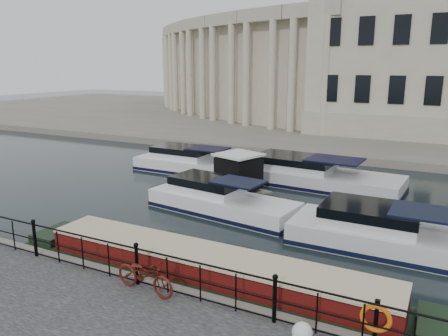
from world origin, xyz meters
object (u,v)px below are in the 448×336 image
at_px(life_ring_post, 376,319).
at_px(harbour_hut, 239,176).
at_px(bicycle, 145,275).
at_px(narrowboat, 208,279).

height_order(life_ring_post, harbour_hut, harbour_hut).
relative_size(bicycle, narrowboat, 0.14).
distance_m(bicycle, harbour_hut, 11.30).
bearing_deg(bicycle, life_ring_post, -81.19).
distance_m(narrowboat, harbour_hut, 9.95).
xyz_separation_m(life_ring_post, harbour_hut, (-8.24, 10.69, -0.27)).
xyz_separation_m(narrowboat, harbour_hut, (-3.43, 9.32, 0.59)).
height_order(narrowboat, harbour_hut, harbour_hut).
relative_size(bicycle, harbour_hut, 0.58).
relative_size(life_ring_post, narrowboat, 0.08).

